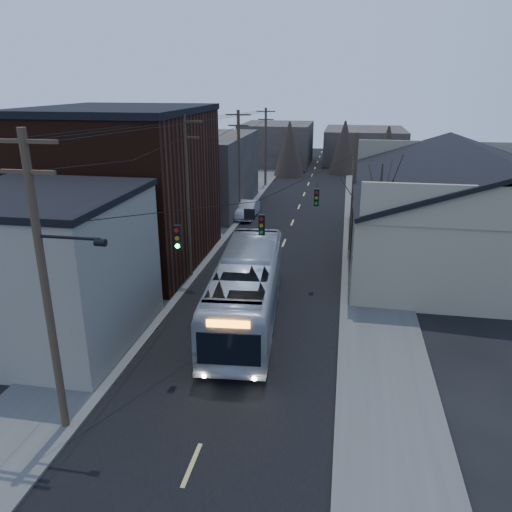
{
  "coord_description": "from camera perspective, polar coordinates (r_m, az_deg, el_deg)",
  "views": [
    {
      "loc": [
        4.35,
        -10.45,
        11.73
      ],
      "look_at": [
        -0.07,
        14.17,
        3.0
      ],
      "focal_mm": 35.0,
      "sensor_mm": 36.0,
      "label": 1
    }
  ],
  "objects": [
    {
      "name": "road_surface",
      "position": [
        42.34,
        3.88,
        3.12
      ],
      "size": [
        9.0,
        110.0,
        0.02
      ],
      "primitive_type": "cube",
      "color": "black",
      "rests_on": "ground"
    },
    {
      "name": "sidewalk_left",
      "position": [
        43.47,
        -4.67,
        3.6
      ],
      "size": [
        4.0,
        110.0,
        0.12
      ],
      "primitive_type": "cube",
      "color": "#474744",
      "rests_on": "ground"
    },
    {
      "name": "sidewalk_right",
      "position": [
        42.15,
        12.7,
        2.68
      ],
      "size": [
        4.0,
        110.0,
        0.12
      ],
      "primitive_type": "cube",
      "color": "#474744",
      "rests_on": "ground"
    },
    {
      "name": "building_clapboard",
      "position": [
        24.98,
        -22.87,
        -1.57
      ],
      "size": [
        8.0,
        8.0,
        7.0
      ],
      "primitive_type": "cube",
      "color": "slate",
      "rests_on": "ground"
    },
    {
      "name": "building_brick",
      "position": [
        34.33,
        -14.88,
        7.29
      ],
      "size": [
        10.0,
        12.0,
        10.0
      ],
      "primitive_type": "cube",
      "color": "black",
      "rests_on": "ground"
    },
    {
      "name": "building_left_far",
      "position": [
        49.16,
        -6.43,
        9.48
      ],
      "size": [
        9.0,
        14.0,
        7.0
      ],
      "primitive_type": "cube",
      "color": "#36302B",
      "rests_on": "ground"
    },
    {
      "name": "warehouse",
      "position": [
        37.59,
        23.2,
        3.76
      ],
      "size": [
        16.16,
        20.6,
        7.73
      ],
      "color": "gray",
      "rests_on": "ground"
    },
    {
      "name": "building_far_left",
      "position": [
        76.65,
        2.41,
        12.68
      ],
      "size": [
        10.0,
        12.0,
        6.0
      ],
      "primitive_type": "cube",
      "color": "#36302B",
      "rests_on": "ground"
    },
    {
      "name": "building_far_right",
      "position": [
        81.02,
        12.27,
        12.27
      ],
      "size": [
        12.0,
        14.0,
        5.0
      ],
      "primitive_type": "cube",
      "color": "#36302B",
      "rests_on": "ground"
    },
    {
      "name": "bare_tree",
      "position": [
        31.59,
        13.75,
        3.76
      ],
      "size": [
        0.4,
        0.4,
        7.2
      ],
      "primitive_type": "cone",
      "color": "black",
      "rests_on": "ground"
    },
    {
      "name": "utility_lines",
      "position": [
        36.03,
        -1.99,
        8.39
      ],
      "size": [
        11.24,
        45.28,
        10.5
      ],
      "color": "#382B1E",
      "rests_on": "ground"
    },
    {
      "name": "bus",
      "position": [
        25.49,
        -1.07,
        -3.8
      ],
      "size": [
        3.96,
        12.81,
        3.51
      ],
      "primitive_type": "imported",
      "rotation": [
        0.0,
        0.0,
        3.22
      ],
      "color": "#AAAEB6",
      "rests_on": "ground"
    },
    {
      "name": "parked_car",
      "position": [
        45.66,
        -1.06,
        5.32
      ],
      "size": [
        1.67,
        4.61,
        1.51
      ],
      "primitive_type": "imported",
      "rotation": [
        0.0,
        0.0,
        -0.02
      ],
      "color": "#ADB0B5",
      "rests_on": "ground"
    }
  ]
}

